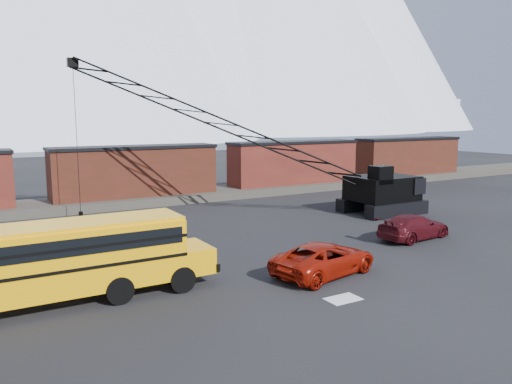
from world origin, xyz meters
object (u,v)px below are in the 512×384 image
Objects in this scene: school_bus at (62,259)px; maroon_suv at (414,227)px; crawler_crane at (227,126)px; red_pickup at (324,259)px.

maroon_suv is (19.86, 0.48, -1.05)m from school_bus.
maroon_suv is at bearing -59.83° from crawler_crane.
school_bus is at bearing 85.22° from maroon_suv.
crawler_crane is (2.21, 14.16, 5.83)m from red_pickup.
maroon_suv is 0.22× the size of crawler_crane.
maroon_suv is at bearing -84.86° from red_pickup.
maroon_suv is 14.45m from crawler_crane.
red_pickup is 9.26m from maroon_suv.
red_pickup is at bearing -98.86° from crawler_crane.
red_pickup is 1.06× the size of maroon_suv.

